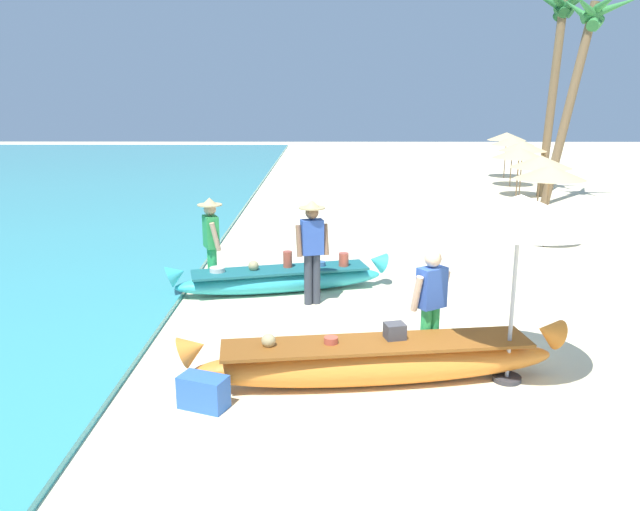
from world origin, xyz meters
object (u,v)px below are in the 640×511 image
Objects in this scene: boat_orange_foreground at (376,361)px; boat_cyan_midground at (281,279)px; person_vendor_hatted at (312,245)px; palm_tree_leaning_seaward at (560,33)px; person_vendor_assistant at (211,237)px; patio_umbrella_large at (520,212)px; person_tourist_customer at (431,301)px; palm_tree_tall_inland at (587,41)px; cooler_box at (203,392)px.

boat_orange_foreground reaches higher than boat_cyan_midground.
palm_tree_leaning_seaward reaches higher than person_vendor_hatted.
palm_tree_leaning_seaward reaches higher than person_vendor_assistant.
patio_umbrella_large is (3.08, -3.62, 1.90)m from boat_cyan_midground.
palm_tree_leaning_seaward is at bearing 52.13° from boat_cyan_midground.
boat_cyan_midground is 3.87m from person_tourist_customer.
person_vendor_hatted is 13.63m from palm_tree_tall_inland.
person_vendor_hatted reaches higher than boat_orange_foreground.
person_tourist_customer is 4.75m from person_vendor_assistant.
person_tourist_customer is 0.67× the size of patio_umbrella_large.
palm_tree_leaning_seaward is at bearing 69.54° from patio_umbrella_large.
person_tourist_customer is 1.63m from patio_umbrella_large.
person_tourist_customer is at bearing -117.99° from palm_tree_tall_inland.
person_tourist_customer reaches higher than cooler_box.
boat_cyan_midground is 13.77m from palm_tree_tall_inland.
patio_umbrella_large is at bearing -41.03° from person_vendor_assistant.
palm_tree_leaning_seaward is (7.08, 14.63, 5.12)m from boat_orange_foreground.
boat_cyan_midground is at bearing -133.21° from palm_tree_tall_inland.
palm_tree_leaning_seaward reaches higher than cooler_box.
patio_umbrella_large reaches higher than boat_cyan_midground.
person_vendor_assistant is 0.72× the size of patio_umbrella_large.
palm_tree_tall_inland is at bearing 60.51° from boat_orange_foreground.
person_tourist_customer is (0.74, 0.55, 0.59)m from boat_orange_foreground.
person_vendor_assistant reaches higher than boat_cyan_midground.
palm_tree_tall_inland is at bearing -77.80° from palm_tree_leaning_seaward.
boat_cyan_midground is 2.57× the size of person_tourist_customer.
cooler_box is at bearing -97.74° from boat_cyan_midground.
person_vendor_hatted is 1.15× the size of person_tourist_customer.
patio_umbrella_large is at bearing -27.96° from person_tourist_customer.
person_vendor_hatted reaches higher than person_vendor_assistant.
person_tourist_customer is (1.59, -2.47, -0.16)m from person_vendor_hatted.
boat_cyan_midground is 0.57× the size of palm_tree_leaning_seaward.
person_vendor_hatted is 2.94m from person_tourist_customer.
cooler_box is at bearing -81.57° from person_vendor_assistant.
person_vendor_hatted is 3.95m from cooler_box.
patio_umbrella_large is at bearing 32.41° from cooler_box.
cooler_box is at bearing -107.69° from person_vendor_hatted.
boat_orange_foreground is 2.84× the size of person_vendor_assistant.
cooler_box is at bearing -120.77° from palm_tree_leaning_seaward.
cooler_box is (-9.10, -15.28, -5.22)m from palm_tree_leaning_seaward.
person_tourist_customer is at bearing -43.84° from person_vendor_assistant.
patio_umbrella_large is at bearing -49.66° from boat_cyan_midground.
person_vendor_hatted is at bearing -23.90° from person_vendor_assistant.
cooler_box is at bearing -124.44° from palm_tree_tall_inland.
person_vendor_hatted is 14.72m from palm_tree_leaning_seaward.
person_vendor_hatted is at bearing 93.61° from cooler_box.
palm_tree_leaning_seaward reaches higher than boat_orange_foreground.
person_vendor_assistant is at bearing 138.97° from patio_umbrella_large.
patio_umbrella_large is at bearing -49.85° from person_vendor_hatted.
person_tourist_customer reaches higher than boat_orange_foreground.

